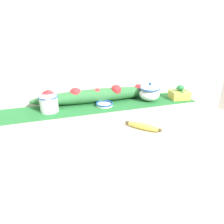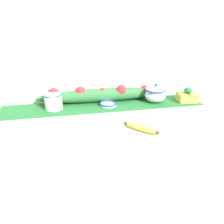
% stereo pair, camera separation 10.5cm
% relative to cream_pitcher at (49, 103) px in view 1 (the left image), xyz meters
% --- Properties ---
extents(countertop, '(1.37, 0.64, 0.89)m').
position_rel_cream_pitcher_xyz_m(countertop, '(0.31, -0.19, -0.50)').
color(countertop, beige).
rests_on(countertop, ground_plane).
extents(back_wall, '(2.17, 0.04, 2.40)m').
position_rel_cream_pitcher_xyz_m(back_wall, '(0.31, 0.14, 0.25)').
color(back_wall, silver).
rests_on(back_wall, ground_plane).
extents(table_runner, '(1.26, 0.23, 0.00)m').
position_rel_cream_pitcher_xyz_m(table_runner, '(0.31, -0.00, -0.05)').
color(table_runner, '#236B33').
rests_on(table_runner, countertop).
extents(cream_pitcher, '(0.11, 0.13, 0.10)m').
position_rel_cream_pitcher_xyz_m(cream_pitcher, '(0.00, 0.00, 0.00)').
color(cream_pitcher, white).
rests_on(cream_pitcher, countertop).
extents(sugar_bowl, '(0.14, 0.14, 0.12)m').
position_rel_cream_pitcher_xyz_m(sugar_bowl, '(0.65, -0.00, 0.00)').
color(sugar_bowl, white).
rests_on(sugar_bowl, countertop).
extents(small_dish, '(0.11, 0.11, 0.02)m').
position_rel_cream_pitcher_xyz_m(small_dish, '(0.33, -0.01, -0.04)').
color(small_dish, white).
rests_on(small_dish, countertop).
extents(banana, '(0.15, 0.15, 0.03)m').
position_rel_cream_pitcher_xyz_m(banana, '(0.43, -0.36, -0.04)').
color(banana, '#DBCC4C').
rests_on(banana, countertop).
extents(spoon, '(0.19, 0.06, 0.01)m').
position_rel_cream_pitcher_xyz_m(spoon, '(0.78, -0.16, -0.05)').
color(spoon, silver).
rests_on(spoon, countertop).
extents(gift_box, '(0.14, 0.12, 0.10)m').
position_rel_cream_pitcher_xyz_m(gift_box, '(0.86, -0.03, -0.02)').
color(gift_box, gold).
rests_on(gift_box, countertop).
extents(poinsettia_garland, '(0.84, 0.10, 0.11)m').
position_rel_cream_pitcher_xyz_m(poinsettia_garland, '(0.29, 0.07, -0.00)').
color(poinsettia_garland, '#2D6B38').
rests_on(poinsettia_garland, countertop).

